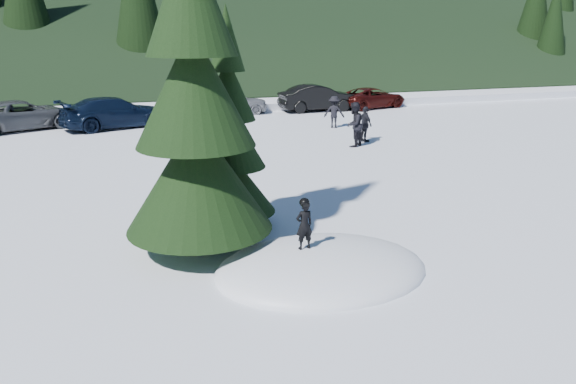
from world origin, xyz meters
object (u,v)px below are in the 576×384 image
object	(u,v)px
adult_0	(354,125)
car_2	(23,115)
car_3	(115,112)
car_6	(372,98)
car_4	(230,101)
adult_1	(365,124)
car_5	(318,98)
spruce_tall	(195,103)
adult_2	(334,112)
child_skier	(304,225)
spruce_short	(230,145)

from	to	relation	value
adult_0	car_2	world-z (taller)	adult_0
car_3	car_6	xyz separation A→B (m)	(15.21, 2.58, -0.14)
car_2	car_4	bearing A→B (deg)	-104.57
adult_1	car_4	size ratio (longest dim) A/B	0.37
car_5	car_6	bearing A→B (deg)	-87.54
spruce_tall	car_4	size ratio (longest dim) A/B	2.05
adult_0	car_5	world-z (taller)	adult_0
car_3	adult_1	bearing A→B (deg)	-142.60
car_2	adult_2	bearing A→B (deg)	-130.49
car_2	car_3	distance (m)	4.38
child_skier	adult_2	xyz separation A→B (m)	(6.98, 15.55, -0.21)
car_2	car_3	world-z (taller)	car_3
spruce_tall	adult_2	xyz separation A→B (m)	(8.85, 13.89, -2.54)
adult_0	car_4	distance (m)	10.91
spruce_tall	car_3	distance (m)	17.41
spruce_short	spruce_tall	bearing A→B (deg)	-125.54
adult_1	adult_2	world-z (taller)	adult_2
adult_0	adult_2	bearing A→B (deg)	-142.38
child_skier	car_5	xyz separation A→B (m)	(8.26, 21.14, -0.22)
child_skier	adult_0	world-z (taller)	adult_0
adult_0	car_2	bearing A→B (deg)	-72.66
car_4	spruce_short	bearing A→B (deg)	172.91
spruce_tall	car_3	size ratio (longest dim) A/B	1.64
spruce_short	child_skier	world-z (taller)	spruce_short
adult_0	car_4	size ratio (longest dim) A/B	0.44
adult_0	adult_2	distance (m)	4.53
car_4	car_5	distance (m)	5.23
car_2	car_5	size ratio (longest dim) A/B	1.10
adult_2	car_6	world-z (taller)	adult_2
adult_0	car_5	distance (m)	10.27
car_3	adult_2	bearing A→B (deg)	-126.11
adult_2	car_3	distance (m)	10.84
adult_0	car_3	bearing A→B (deg)	-79.89
child_skier	adult_0	size ratio (longest dim) A/B	0.55
spruce_short	car_6	xyz separation A→B (m)	(12.72, 18.33, -1.48)
spruce_short	adult_0	distance (m)	10.69
spruce_tall	adult_2	bearing A→B (deg)	57.50
spruce_tall	car_5	bearing A→B (deg)	62.55
car_5	car_4	bearing A→B (deg)	83.64
adult_1	car_4	xyz separation A→B (m)	(-3.89, 9.72, -0.05)
car_5	car_6	size ratio (longest dim) A/B	1.05
spruce_short	car_4	xyz separation A→B (m)	(3.91, 18.54, -1.39)
spruce_tall	spruce_short	world-z (taller)	spruce_tall
spruce_tall	child_skier	xyz separation A→B (m)	(1.87, -1.66, -2.33)
adult_1	child_skier	bearing A→B (deg)	140.24
car_2	car_6	size ratio (longest dim) A/B	1.15
adult_1	car_4	bearing A→B (deg)	12.34
car_2	car_3	bearing A→B (deg)	-126.27
adult_1	spruce_short	bearing A→B (deg)	129.03
adult_1	car_4	distance (m)	10.47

